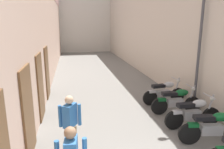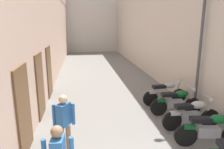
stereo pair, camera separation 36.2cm
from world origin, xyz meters
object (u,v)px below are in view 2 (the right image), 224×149
Objects in this scene: motorcycle_third at (192,114)px; motorcycle_fourth at (176,101)px; motorcycle_fifth at (165,92)px; street_lamp at (199,33)px; pedestrian_mid_alley at (64,121)px; motorcycle_second at (211,129)px.

motorcycle_third is 1.07m from motorcycle_fourth.
motorcycle_fourth and motorcycle_fifth have the same top height.
motorcycle_third is 2.75m from street_lamp.
motorcycle_fifth is 1.18× the size of pedestrian_mid_alley.
motorcycle_fourth is at bearing 26.93° from pedestrian_mid_alley.
motorcycle_second and motorcycle_fourth have the same top height.
street_lamp is at bearing 24.70° from pedestrian_mid_alley.
motorcycle_fourth is 2.47m from street_lamp.
motorcycle_third is at bearing -90.00° from motorcycle_fifth.
motorcycle_second is 3.28m from street_lamp.
motorcycle_fourth is at bearing 90.00° from motorcycle_second.
motorcycle_fourth is 4.18m from pedestrian_mid_alley.
pedestrian_mid_alley is (-3.71, -2.89, 0.42)m from motorcycle_fifth.
pedestrian_mid_alley reaches higher than motorcycle_second.
motorcycle_third is at bearing -120.08° from street_lamp.
motorcycle_third is 0.38× the size of street_lamp.
motorcycle_second is 2.02m from motorcycle_fourth.
pedestrian_mid_alley is at bearing 177.89° from motorcycle_second.
street_lamp reaches higher than motorcycle_fourth.
street_lamp reaches higher than motorcycle_second.
pedestrian_mid_alley is (-3.71, 0.14, 0.42)m from motorcycle_second.
motorcycle_fifth is 0.38× the size of street_lamp.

